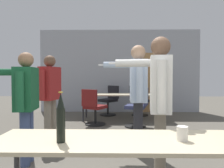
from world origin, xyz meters
name	(u,v)px	position (x,y,z in m)	size (l,w,h in m)	color
back_wall	(120,71)	(0.03, 6.11, 1.41)	(5.52, 0.12, 2.85)	#A3A8B2
conference_table_near	(127,148)	(-0.03, 0.24, 0.67)	(2.15, 0.64, 0.73)	#C6B793
conference_table_far	(124,96)	(0.10, 4.72, 0.68)	(2.36, 0.73, 0.73)	#C6B793
person_far_watching	(49,90)	(-1.40, 2.64, 0.98)	(0.72, 0.76, 1.64)	slate
person_left_plaid	(137,89)	(0.21, 1.97, 1.04)	(0.79, 0.67, 1.73)	#28282D
person_right_polo	(25,97)	(-1.40, 1.54, 0.94)	(0.78, 0.64, 1.58)	#3D4C75
person_center_tall	(159,94)	(0.38, 1.05, 1.03)	(0.75, 0.67, 1.70)	slate
office_chair_near_pushed	(138,102)	(0.56, 5.37, 0.44)	(0.62, 0.57, 0.94)	black
office_chair_mid_tucked	(138,108)	(0.42, 3.81, 0.46)	(0.62, 0.57, 0.96)	black
office_chair_far_left	(109,101)	(-0.34, 5.48, 0.44)	(0.68, 0.69, 0.93)	black
office_chair_far_right	(94,108)	(-0.69, 3.98, 0.43)	(0.65, 0.67, 0.92)	black
beer_bottle	(61,119)	(-0.54, 0.14, 0.92)	(0.07, 0.07, 0.39)	black
drink_cup	(182,133)	(0.40, 0.21, 0.79)	(0.09, 0.09, 0.11)	silver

